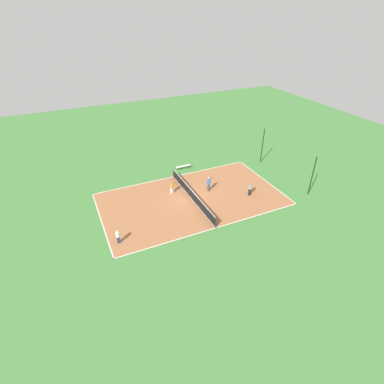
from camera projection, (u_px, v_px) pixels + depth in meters
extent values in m
plane|color=#47843D|center=(192.00, 199.00, 32.23)|extent=(80.00, 80.00, 0.00)
cube|color=#AD6B42|center=(192.00, 199.00, 32.22)|extent=(10.94, 19.29, 0.02)
cube|color=white|center=(173.00, 177.00, 36.38)|extent=(0.10, 19.29, 0.00)
cube|color=white|center=(216.00, 228.00, 28.05)|extent=(0.10, 19.29, 0.00)
cube|color=white|center=(102.00, 222.00, 28.82)|extent=(10.94, 0.10, 0.00)
cube|color=white|center=(265.00, 180.00, 35.61)|extent=(10.94, 0.10, 0.00)
cube|color=white|center=(192.00, 199.00, 32.21)|extent=(10.94, 0.10, 0.00)
cylinder|color=black|center=(174.00, 173.00, 36.01)|extent=(0.10, 0.10, 1.11)
cylinder|color=black|center=(216.00, 223.00, 27.83)|extent=(0.10, 0.10, 1.11)
cube|color=black|center=(192.00, 195.00, 31.93)|extent=(10.64, 0.03, 1.06)
cube|color=white|center=(192.00, 191.00, 31.66)|extent=(10.64, 0.04, 0.06)
cube|color=silver|center=(183.00, 166.00, 37.86)|extent=(0.36, 1.97, 0.04)
cylinder|color=#4C4C51|center=(177.00, 169.00, 37.68)|extent=(0.08, 0.08, 0.41)
cylinder|color=#4C4C51|center=(189.00, 166.00, 38.28)|extent=(0.08, 0.08, 0.41)
cube|color=black|center=(250.00, 192.00, 32.65)|extent=(0.32, 0.31, 0.81)
cylinder|color=gray|center=(250.00, 187.00, 32.28)|extent=(0.50, 0.50, 0.57)
sphere|color=#A87A56|center=(251.00, 183.00, 32.07)|extent=(0.24, 0.24, 0.24)
cube|color=navy|center=(119.00, 240.00, 26.13)|extent=(0.21, 0.26, 0.69)
cylinder|color=white|center=(118.00, 234.00, 25.82)|extent=(0.37, 0.37, 0.49)
sphere|color=beige|center=(117.00, 231.00, 25.63)|extent=(0.21, 0.21, 0.21)
cube|color=white|center=(172.00, 190.00, 33.03)|extent=(0.27, 0.30, 0.71)
cylinder|color=orange|center=(172.00, 186.00, 32.71)|extent=(0.46, 0.46, 0.50)
sphere|color=#A87A56|center=(171.00, 183.00, 32.52)|extent=(0.21, 0.21, 0.21)
cylinder|color=#262626|center=(174.00, 184.00, 32.83)|extent=(0.12, 0.27, 0.03)
torus|color=black|center=(176.00, 183.00, 32.99)|extent=(0.39, 0.39, 0.02)
cube|color=#4C4C51|center=(208.00, 187.00, 33.39)|extent=(0.29, 0.32, 0.89)
cylinder|color=blue|center=(209.00, 181.00, 32.99)|extent=(0.49, 0.49, 0.62)
sphere|color=tan|center=(209.00, 178.00, 32.75)|extent=(0.27, 0.27, 0.27)
cylinder|color=#262626|center=(210.00, 179.00, 33.12)|extent=(0.16, 0.26, 0.03)
torus|color=black|center=(212.00, 178.00, 33.31)|extent=(0.41, 0.41, 0.02)
sphere|color=#CCE033|center=(159.00, 192.00, 33.36)|extent=(0.07, 0.07, 0.07)
sphere|color=#CCE033|center=(138.00, 217.00, 29.47)|extent=(0.07, 0.07, 0.07)
sphere|color=#CCE033|center=(209.00, 178.00, 35.96)|extent=(0.07, 0.07, 0.07)
cylinder|color=black|center=(262.00, 146.00, 38.69)|extent=(0.12, 0.12, 4.57)
cylinder|color=black|center=(312.00, 176.00, 31.86)|extent=(0.12, 0.12, 4.57)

